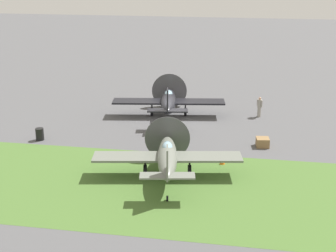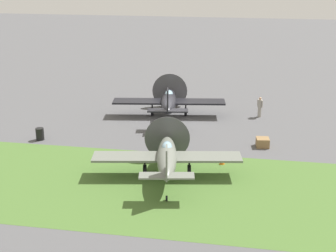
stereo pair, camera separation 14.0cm
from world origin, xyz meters
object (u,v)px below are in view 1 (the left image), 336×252
Objects in this scene: airplane_lead at (169,101)px; supply_crate at (263,142)px; airplane_wingman at (167,156)px; ground_crew_chief at (259,106)px; runway_marker_cone at (222,161)px; fuel_drum at (40,134)px.

supply_crate is at bearing -45.09° from airplane_lead.
airplane_lead is at bearing 143.38° from supply_crate.
airplane_wingman is 5.33× the size of ground_crew_chief.
airplane_lead reaches higher than supply_crate.
airplane_wingman reaches higher than supply_crate.
airplane_lead is 5.55× the size of ground_crew_chief.
airplane_wingman is 14.53m from ground_crew_chief.
ground_crew_chief reaches higher than runway_marker_cone.
runway_marker_cone is at bearing -55.00° from ground_crew_chief.
ground_crew_chief is 3.93× the size of runway_marker_cone.
airplane_lead is at bearing 89.59° from airplane_wingman.
runway_marker_cone is at bearing -9.36° from fuel_drum.
airplane_wingman is 10.24× the size of fuel_drum.
airplane_wingman is at bearing -65.10° from ground_crew_chief.
supply_crate is 2.05× the size of runway_marker_cone.
airplane_lead is 1.04× the size of airplane_wingman.
runway_marker_cone is (-2.37, -10.81, -0.69)m from ground_crew_chief.
supply_crate is at bearing 54.64° from runway_marker_cone.
fuel_drum reaches higher than supply_crate.
ground_crew_chief is at bearing 28.25° from fuel_drum.
ground_crew_chief is at bearing 91.87° from supply_crate.
fuel_drum is at bearing -104.38° from ground_crew_chief.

